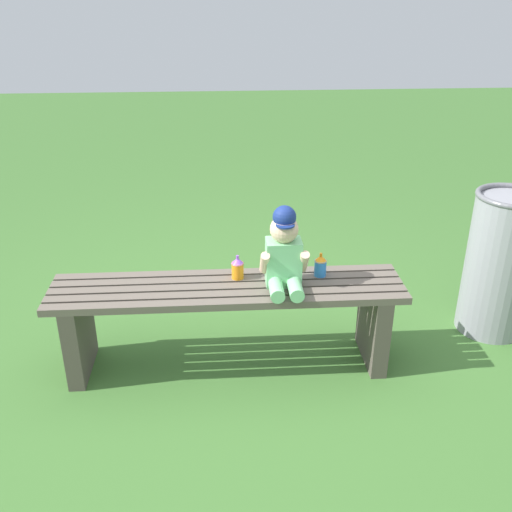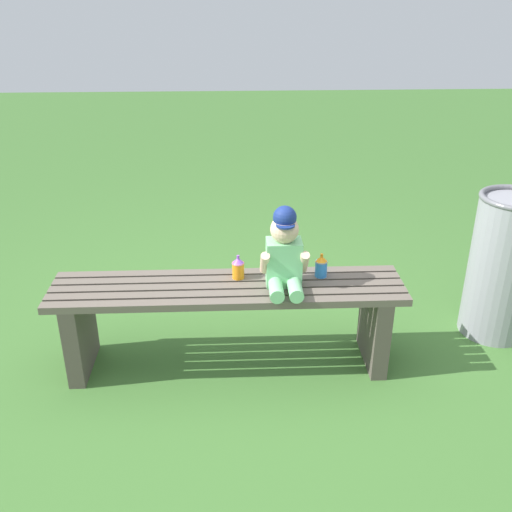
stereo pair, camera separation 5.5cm
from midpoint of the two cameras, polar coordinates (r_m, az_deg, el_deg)
ground_plane at (r=3.11m, az=-2.09°, el=-10.37°), size 16.00×16.00×0.00m
park_bench at (r=2.93m, az=-2.19°, el=-5.42°), size 1.73×0.36×0.46m
child_figure at (r=2.78m, az=3.35°, el=0.34°), size 0.23×0.27×0.40m
sippy_cup_left at (r=2.90m, az=-1.21°, el=-1.12°), size 0.06×0.06×0.12m
sippy_cup_right at (r=2.94m, az=6.90°, el=-0.96°), size 0.06×0.06×0.12m
trash_bin at (r=3.45m, az=23.41°, el=-0.88°), size 0.38×0.38×0.81m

